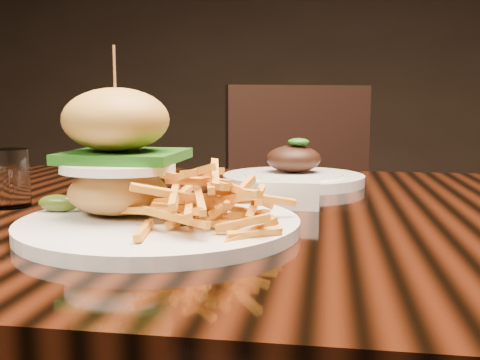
# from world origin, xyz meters

# --- Properties ---
(dining_table) EXTENTS (1.60, 0.90, 0.75)m
(dining_table) POSITION_xyz_m (0.00, 0.00, 0.67)
(dining_table) COLOR black
(dining_table) RESTS_ON ground
(burger_plate) EXTENTS (0.33, 0.33, 0.22)m
(burger_plate) POSITION_xyz_m (-0.15, -0.16, 0.81)
(burger_plate) COLOR silver
(burger_plate) RESTS_ON dining_table
(ramekin) EXTENTS (0.09, 0.09, 0.04)m
(ramekin) POSITION_xyz_m (-0.00, 0.02, 0.77)
(ramekin) COLOR silver
(ramekin) RESTS_ON dining_table
(wine_glass) EXTENTS (0.06, 0.06, 0.16)m
(wine_glass) POSITION_xyz_m (-0.28, 0.08, 0.87)
(wine_glass) COLOR white
(wine_glass) RESTS_ON dining_table
(water_tumbler) EXTENTS (0.06, 0.06, 0.08)m
(water_tumbler) POSITION_xyz_m (-0.40, -0.05, 0.79)
(water_tumbler) COLOR white
(water_tumbler) RESTS_ON dining_table
(far_dish) EXTENTS (0.26, 0.26, 0.09)m
(far_dish) POSITION_xyz_m (-0.01, 0.23, 0.77)
(far_dish) COLOR silver
(far_dish) RESTS_ON dining_table
(chair_far) EXTENTS (0.59, 0.60, 0.95)m
(chair_far) POSITION_xyz_m (0.00, 0.89, 0.54)
(chair_far) COLOR black
(chair_far) RESTS_ON ground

